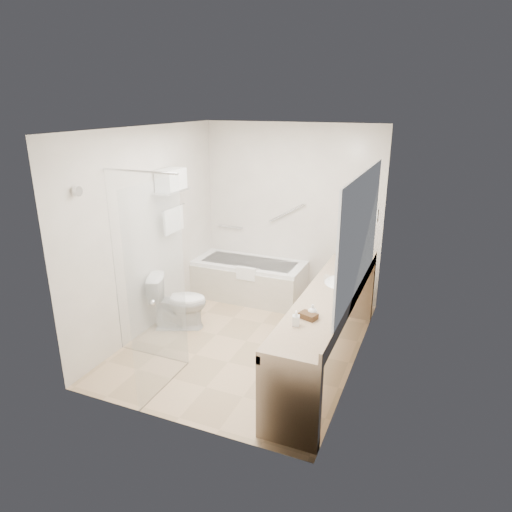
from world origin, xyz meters
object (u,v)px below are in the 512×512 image
at_px(toilet, 178,302).
at_px(water_bottle_left, 350,259).
at_px(bathtub, 249,279).
at_px(amenity_basket, 308,316).
at_px(vanity_counter, 329,313).

distance_m(toilet, water_bottle_left, 2.22).
distance_m(bathtub, amenity_basket, 2.56).
bearing_deg(amenity_basket, water_bottle_left, 87.86).
relative_size(bathtub, water_bottle_left, 9.05).
xyz_separation_m(amenity_basket, water_bottle_left, (0.06, 1.60, 0.05)).
bearing_deg(bathtub, vanity_counter, -42.35).
bearing_deg(vanity_counter, bathtub, 137.65).
bearing_deg(toilet, bathtub, -42.94).
bearing_deg(amenity_basket, bathtub, 126.32).
distance_m(bathtub, toilet, 1.31).
xyz_separation_m(bathtub, toilet, (-0.45, -1.23, 0.08)).
relative_size(toilet, water_bottle_left, 4.06).
bearing_deg(water_bottle_left, amenity_basket, -92.14).
height_order(toilet, amenity_basket, amenity_basket).
height_order(vanity_counter, amenity_basket, vanity_counter).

